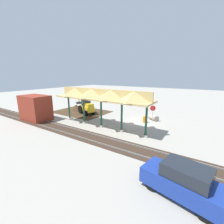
% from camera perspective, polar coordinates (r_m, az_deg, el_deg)
% --- Properties ---
extents(ground_plane, '(120.00, 120.00, 0.00)m').
position_cam_1_polar(ground_plane, '(22.11, 10.97, -3.58)').
color(ground_plane, '#9E998E').
extents(dirt_work_zone, '(9.66, 7.00, 0.01)m').
position_cam_1_polar(dirt_work_zone, '(27.96, -11.58, 0.10)').
color(dirt_work_zone, '#42301E').
rests_on(dirt_work_zone, ground).
extents(platform_canopy, '(13.26, 3.20, 4.90)m').
position_cam_1_polar(platform_canopy, '(18.80, -4.27, 6.53)').
color(platform_canopy, '#9E998E').
rests_on(platform_canopy, ground).
extents(rail_tracks, '(60.00, 2.58, 0.15)m').
position_cam_1_polar(rail_tracks, '(15.21, -1.27, -11.50)').
color(rail_tracks, slate).
rests_on(rail_tracks, ground).
extents(stop_sign, '(0.67, 0.40, 2.41)m').
position_cam_1_polar(stop_sign, '(21.80, 15.27, 0.66)').
color(stop_sign, gray).
rests_on(stop_sign, ground).
extents(backhoe, '(5.20, 2.88, 2.82)m').
position_cam_1_polar(backhoe, '(26.20, -9.81, 2.08)').
color(backhoe, yellow).
rests_on(backhoe, ground).
extents(dirt_mound, '(6.16, 6.16, 2.03)m').
position_cam_1_polar(dirt_mound, '(29.61, -13.39, 0.76)').
color(dirt_mound, '#42301E').
rests_on(dirt_mound, ground).
extents(concrete_pipe, '(1.67, 1.41, 0.78)m').
position_cam_1_polar(concrete_pipe, '(23.11, 15.53, -2.07)').
color(concrete_pipe, '#9E9384').
rests_on(concrete_pipe, ground).
extents(brick_utility_building, '(4.41, 2.79, 3.67)m').
position_cam_1_polar(brick_utility_building, '(24.81, -27.11, 1.41)').
color(brick_utility_building, maroon).
rests_on(brick_utility_building, ground).
extents(distant_parked_car, '(4.46, 2.53, 1.98)m').
position_cam_1_polar(distant_parked_car, '(9.70, 25.14, -22.68)').
color(distant_parked_car, navy).
rests_on(distant_parked_car, ground).
extents(traffic_barrel, '(0.56, 0.56, 0.90)m').
position_cam_1_polar(traffic_barrel, '(21.71, 12.40, -2.74)').
color(traffic_barrel, orange).
rests_on(traffic_barrel, ground).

